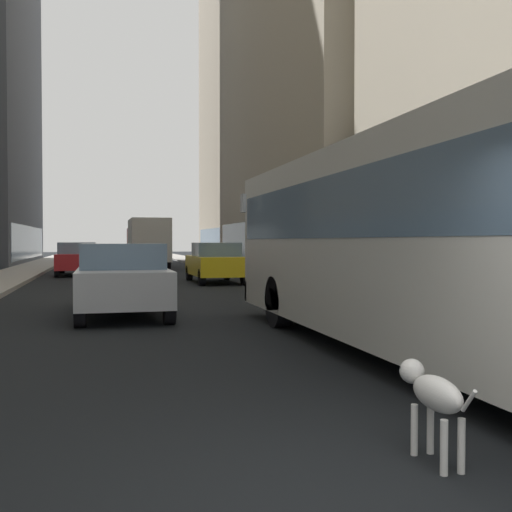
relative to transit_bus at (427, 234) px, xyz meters
name	(u,v)px	position (x,y,z in m)	size (l,w,h in m)	color
ground_plane	(129,268)	(-2.80, 30.62, -1.78)	(120.00, 120.00, 0.00)	black
sidewalk_left	(32,268)	(-8.50, 30.62, -1.70)	(2.40, 110.00, 0.15)	#9E9991
sidewalk_right	(219,266)	(2.90, 30.62, -1.70)	(2.40, 110.00, 0.15)	#9E9991
building_right_far	(260,42)	(9.10, 43.73, 17.40)	(8.36, 15.43, 38.38)	#A0937F
transit_bus	(427,234)	(0.00, 0.00, 0.00)	(2.78, 11.53, 3.05)	silver
car_red_coupe	(78,258)	(-5.60, 23.39, -0.95)	(1.90, 4.72, 1.62)	red
car_silver_sedan	(122,278)	(-4.00, 6.38, -0.95)	(1.94, 4.76, 1.62)	#B7BABF
car_black_suv	(140,252)	(-1.60, 39.41, -0.96)	(1.75, 4.13, 1.62)	black
car_yellow_taxi	(215,262)	(0.00, 16.27, -0.96)	(1.86, 4.18, 1.62)	yellow
box_truck	(148,241)	(-1.60, 31.16, -0.11)	(2.30, 7.50, 3.05)	#A51919
dalmatian_dog	(432,394)	(-2.02, -3.54, -1.26)	(0.22, 0.96, 0.72)	white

